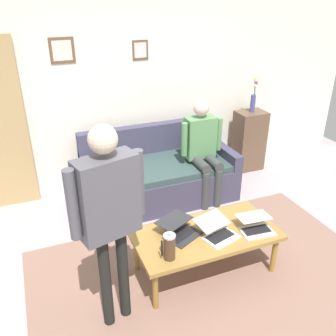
# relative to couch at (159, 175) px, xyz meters

# --- Properties ---
(ground_plane) EXTENTS (7.68, 7.68, 0.00)m
(ground_plane) POSITION_rel_couch_xyz_m (0.24, 1.59, -0.30)
(ground_plane) COLOR #AE9B9F
(area_rug) EXTENTS (3.30, 2.07, 0.01)m
(area_rug) POSITION_rel_couch_xyz_m (0.09, 1.60, -0.30)
(area_rug) COLOR #876355
(area_rug) RESTS_ON ground_plane
(back_wall) EXTENTS (7.04, 0.11, 2.70)m
(back_wall) POSITION_rel_couch_xyz_m (0.24, -0.61, 1.05)
(back_wall) COLOR white
(back_wall) RESTS_ON ground_plane
(couch) EXTENTS (1.87, 0.93, 0.88)m
(couch) POSITION_rel_couch_xyz_m (0.00, 0.00, 0.00)
(couch) COLOR #3E3C53
(couch) RESTS_ON ground_plane
(coffee_table) EXTENTS (1.35, 0.66, 0.44)m
(coffee_table) POSITION_rel_couch_xyz_m (0.09, 1.50, 0.10)
(coffee_table) COLOR olive
(coffee_table) RESTS_ON ground_plane
(laptop_left) EXTENTS (0.43, 0.44, 0.13)m
(laptop_left) POSITION_rel_couch_xyz_m (0.33, 1.42, 0.19)
(laptop_left) COLOR #28282D
(laptop_left) RESTS_ON coffee_table
(laptop_center) EXTENTS (0.33, 0.33, 0.12)m
(laptop_center) POSITION_rel_couch_xyz_m (-0.36, 1.63, 0.18)
(laptop_center) COLOR silver
(laptop_center) RESTS_ON coffee_table
(laptop_right) EXTENTS (0.38, 0.41, 0.14)m
(laptop_right) POSITION_rel_couch_xyz_m (0.01, 1.57, 0.18)
(laptop_right) COLOR silver
(laptop_right) RESTS_ON coffee_table
(french_press) EXTENTS (0.12, 0.10, 0.27)m
(french_press) POSITION_rel_couch_xyz_m (0.54, 1.69, 0.26)
(french_press) COLOR #4C3323
(french_press) RESTS_ON coffee_table
(side_shelf) EXTENTS (0.42, 0.32, 0.89)m
(side_shelf) POSITION_rel_couch_xyz_m (-1.55, -0.29, 0.14)
(side_shelf) COLOR brown
(side_shelf) RESTS_ON ground_plane
(flower_vase) EXTENTS (0.09, 0.08, 0.49)m
(flower_vase) POSITION_rel_couch_xyz_m (-1.55, -0.28, 0.80)
(flower_vase) COLOR #484A8C
(flower_vase) RESTS_ON side_shelf
(person_standing) EXTENTS (0.60, 0.29, 1.71)m
(person_standing) POSITION_rel_couch_xyz_m (1.03, 1.74, 0.79)
(person_standing) COLOR black
(person_standing) RESTS_ON ground_plane
(person_seated) EXTENTS (0.55, 0.51, 1.28)m
(person_seated) POSITION_rel_couch_xyz_m (-0.51, 0.23, 0.42)
(person_seated) COLOR #3B3E3E
(person_seated) RESTS_ON ground_plane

